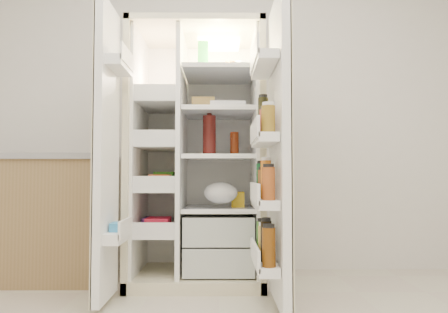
{
  "coord_description": "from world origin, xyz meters",
  "views": [
    {
      "loc": [
        0.01,
        -1.43,
        0.75
      ],
      "look_at": [
        0.03,
        1.25,
        0.87
      ],
      "focal_mm": 34.0,
      "sensor_mm": 36.0,
      "label": 1
    }
  ],
  "objects": [
    {
      "name": "fridge_door",
      "position": [
        0.32,
        0.96,
        0.87
      ],
      "size": [
        0.17,
        0.58,
        1.72
      ],
      "color": "white",
      "rests_on": "floor"
    },
    {
      "name": "freezer_door",
      "position": [
        -0.66,
        1.05,
        0.89
      ],
      "size": [
        0.15,
        0.4,
        1.72
      ],
      "color": "white",
      "rests_on": "floor"
    },
    {
      "name": "wall_back",
      "position": [
        0.0,
        2.0,
        1.35
      ],
      "size": [
        4.0,
        0.02,
        2.7
      ],
      "primitive_type": "cube",
      "color": "silver",
      "rests_on": "floor"
    },
    {
      "name": "refrigerator",
      "position": [
        -0.14,
        1.65,
        0.74
      ],
      "size": [
        0.92,
        0.7,
        1.8
      ],
      "color": "beige",
      "rests_on": "floor"
    },
    {
      "name": "kitchen_counter",
      "position": [
        -1.43,
        1.71,
        0.45
      ],
      "size": [
        1.25,
        0.66,
        0.9
      ],
      "color": "olive",
      "rests_on": "floor"
    }
  ]
}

